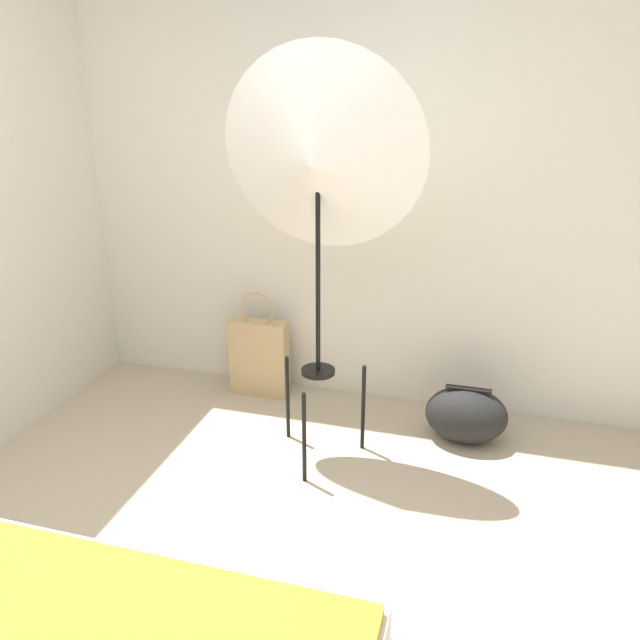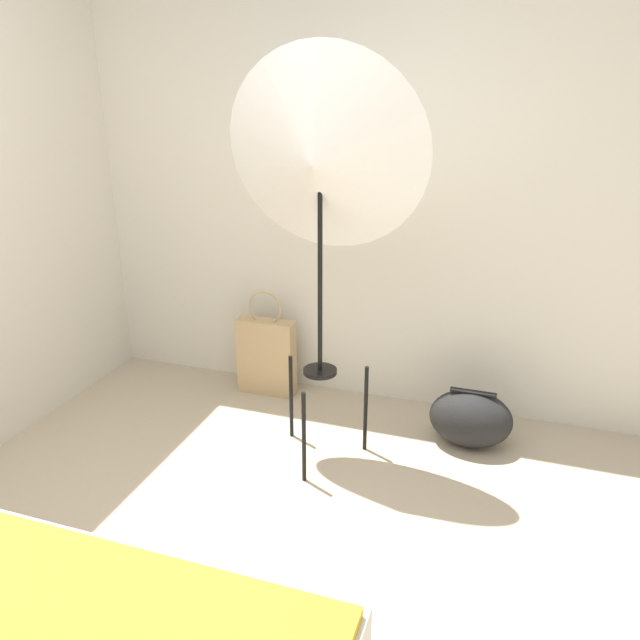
% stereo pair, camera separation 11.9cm
% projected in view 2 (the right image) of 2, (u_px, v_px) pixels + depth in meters
% --- Properties ---
extents(wall_back, '(8.00, 0.05, 2.60)m').
position_uv_depth(wall_back, '(328.00, 170.00, 3.36)').
color(wall_back, beige).
rests_on(wall_back, ground_plane).
extents(photo_umbrella, '(0.91, 0.44, 1.91)m').
position_uv_depth(photo_umbrella, '(320.00, 161.00, 2.61)').
color(photo_umbrella, black).
rests_on(photo_umbrella, ground_plane).
extents(tote_bag, '(0.34, 0.11, 0.64)m').
position_uv_depth(tote_bag, '(266.00, 355.00, 3.67)').
color(tote_bag, tan).
rests_on(tote_bag, ground_plane).
extents(duffel_bag, '(0.42, 0.29, 0.30)m').
position_uv_depth(duffel_bag, '(471.00, 418.00, 3.17)').
color(duffel_bag, black).
rests_on(duffel_bag, ground_plane).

